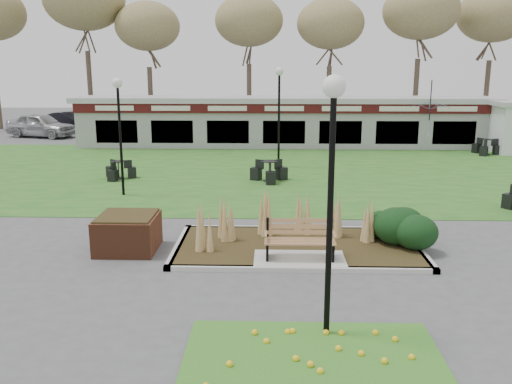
{
  "coord_description": "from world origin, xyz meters",
  "views": [
    {
      "loc": [
        -0.69,
        -12.27,
        4.66
      ],
      "look_at": [
        -1.11,
        2.0,
        1.34
      ],
      "focal_mm": 38.0,
      "sensor_mm": 36.0,
      "label": 1
    }
  ],
  "objects_px": {
    "lamp_post_mid_left": "(119,111)",
    "bistro_set_a": "(269,174)",
    "park_bench": "(300,239)",
    "lamp_post_near_left": "(332,151)",
    "food_pavilion": "(284,121)",
    "patio_umbrella": "(429,119)",
    "brick_planter": "(128,232)",
    "bistro_set_b": "(119,173)",
    "bistro_set_d": "(486,149)",
    "car_silver": "(41,125)",
    "car_black": "(70,122)",
    "lamp_post_mid_right": "(279,95)"
  },
  "relations": [
    {
      "from": "brick_planter",
      "to": "lamp_post_mid_left",
      "type": "bearing_deg",
      "value": 106.23
    },
    {
      "from": "park_bench",
      "to": "car_silver",
      "type": "xyz_separation_m",
      "value": [
        -16.18,
        23.37,
        0.22
      ]
    },
    {
      "from": "brick_planter",
      "to": "car_silver",
      "type": "bearing_deg",
      "value": 117.51
    },
    {
      "from": "bistro_set_b",
      "to": "patio_umbrella",
      "type": "xyz_separation_m",
      "value": [
        15.16,
        7.99,
        1.53
      ]
    },
    {
      "from": "bistro_set_b",
      "to": "car_black",
      "type": "distance_m",
      "value": 18.91
    },
    {
      "from": "bistro_set_b",
      "to": "patio_umbrella",
      "type": "relative_size",
      "value": 0.49
    },
    {
      "from": "lamp_post_mid_right",
      "to": "patio_umbrella",
      "type": "height_order",
      "value": "lamp_post_mid_right"
    },
    {
      "from": "lamp_post_mid_right",
      "to": "bistro_set_a",
      "type": "distance_m",
      "value": 4.58
    },
    {
      "from": "bistro_set_b",
      "to": "lamp_post_near_left",
      "type": "bearing_deg",
      "value": -61.12
    },
    {
      "from": "brick_planter",
      "to": "patio_umbrella",
      "type": "distance_m",
      "value": 21.08
    },
    {
      "from": "food_pavilion",
      "to": "lamp_post_mid_left",
      "type": "xyz_separation_m",
      "value": [
        -6.17,
        -12.89,
        1.63
      ]
    },
    {
      "from": "bistro_set_d",
      "to": "park_bench",
      "type": "bearing_deg",
      "value": -122.94
    },
    {
      "from": "park_bench",
      "to": "bistro_set_d",
      "type": "xyz_separation_m",
      "value": [
        10.86,
        16.75,
        -0.29
      ]
    },
    {
      "from": "lamp_post_mid_left",
      "to": "bistro_set_a",
      "type": "xyz_separation_m",
      "value": [
        5.39,
        2.6,
        -2.8
      ]
    },
    {
      "from": "lamp_post_near_left",
      "to": "patio_umbrella",
      "type": "relative_size",
      "value": 1.6
    },
    {
      "from": "bistro_set_b",
      "to": "patio_umbrella",
      "type": "distance_m",
      "value": 17.2
    },
    {
      "from": "bistro_set_d",
      "to": "car_black",
      "type": "height_order",
      "value": "car_black"
    },
    {
      "from": "patio_umbrella",
      "to": "lamp_post_mid_right",
      "type": "bearing_deg",
      "value": -149.36
    },
    {
      "from": "food_pavilion",
      "to": "bistro_set_b",
      "type": "relative_size",
      "value": 17.72
    },
    {
      "from": "bistro_set_d",
      "to": "car_black",
      "type": "distance_m",
      "value": 28.14
    },
    {
      "from": "lamp_post_near_left",
      "to": "bistro_set_b",
      "type": "height_order",
      "value": "lamp_post_near_left"
    },
    {
      "from": "lamp_post_mid_left",
      "to": "lamp_post_near_left",
      "type": "bearing_deg",
      "value": -58.57
    },
    {
      "from": "food_pavilion",
      "to": "lamp_post_mid_left",
      "type": "distance_m",
      "value": 14.39
    },
    {
      "from": "lamp_post_mid_right",
      "to": "bistro_set_b",
      "type": "bearing_deg",
      "value": -155.92
    },
    {
      "from": "lamp_post_near_left",
      "to": "bistro_set_b",
      "type": "xyz_separation_m",
      "value": [
        -7.45,
        13.51,
        -3.04
      ]
    },
    {
      "from": "patio_umbrella",
      "to": "car_silver",
      "type": "distance_m",
      "value": 24.85
    },
    {
      "from": "bistro_set_a",
      "to": "patio_umbrella",
      "type": "relative_size",
      "value": 0.56
    },
    {
      "from": "bistro_set_d",
      "to": "car_silver",
      "type": "distance_m",
      "value": 27.84
    },
    {
      "from": "lamp_post_mid_right",
      "to": "bistro_set_d",
      "type": "xyz_separation_m",
      "value": [
        11.22,
        3.96,
        -3.08
      ]
    },
    {
      "from": "lamp_post_mid_left",
      "to": "lamp_post_mid_right",
      "type": "bearing_deg",
      "value": 45.84
    },
    {
      "from": "car_silver",
      "to": "brick_planter",
      "type": "bearing_deg",
      "value": -135.34
    },
    {
      "from": "park_bench",
      "to": "food_pavilion",
      "type": "xyz_separation_m",
      "value": [
        0.0,
        19.71,
        0.89
      ]
    },
    {
      "from": "car_silver",
      "to": "car_black",
      "type": "distance_m",
      "value": 3.46
    },
    {
      "from": "brick_planter",
      "to": "bistro_set_d",
      "type": "relative_size",
      "value": 0.96
    },
    {
      "from": "park_bench",
      "to": "brick_planter",
      "type": "bearing_deg",
      "value": 170.31
    },
    {
      "from": "food_pavilion",
      "to": "car_black",
      "type": "height_order",
      "value": "food_pavilion"
    },
    {
      "from": "patio_umbrella",
      "to": "car_black",
      "type": "height_order",
      "value": "patio_umbrella"
    },
    {
      "from": "car_black",
      "to": "brick_planter",
      "type": "bearing_deg",
      "value": -133.33
    },
    {
      "from": "car_silver",
      "to": "car_black",
      "type": "xyz_separation_m",
      "value": [
        0.73,
        3.38,
        -0.1
      ]
    },
    {
      "from": "patio_umbrella",
      "to": "brick_planter",
      "type": "bearing_deg",
      "value": -126.11
    },
    {
      "from": "food_pavilion",
      "to": "lamp_post_mid_left",
      "type": "height_order",
      "value": "lamp_post_mid_left"
    },
    {
      "from": "bistro_set_b",
      "to": "food_pavilion",
      "type": "bearing_deg",
      "value": 54.28
    },
    {
      "from": "patio_umbrella",
      "to": "car_black",
      "type": "xyz_separation_m",
      "value": [
        -23.45,
        9.0,
        -1.09
      ]
    },
    {
      "from": "lamp_post_near_left",
      "to": "bistro_set_b",
      "type": "distance_m",
      "value": 15.72
    },
    {
      "from": "patio_umbrella",
      "to": "lamp_post_mid_left",
      "type": "bearing_deg",
      "value": -142.35
    },
    {
      "from": "park_bench",
      "to": "lamp_post_near_left",
      "type": "relative_size",
      "value": 0.37
    },
    {
      "from": "lamp_post_mid_left",
      "to": "car_silver",
      "type": "distance_m",
      "value": 19.48
    },
    {
      "from": "lamp_post_mid_right",
      "to": "car_silver",
      "type": "xyz_separation_m",
      "value": [
        -15.82,
        10.58,
        -2.57
      ]
    },
    {
      "from": "park_bench",
      "to": "lamp_post_mid_left",
      "type": "height_order",
      "value": "lamp_post_mid_left"
    },
    {
      "from": "food_pavilion",
      "to": "patio_umbrella",
      "type": "relative_size",
      "value": 8.67
    }
  ]
}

